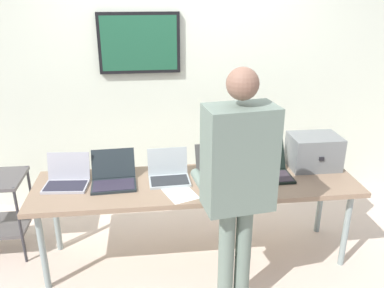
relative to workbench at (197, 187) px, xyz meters
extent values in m
cube|color=beige|center=(0.00, 0.00, -0.70)|extent=(8.00, 8.00, 0.04)
cube|color=silver|center=(0.00, 1.13, 0.70)|extent=(8.00, 0.06, 2.75)
cube|color=black|center=(-0.42, 1.08, 1.02)|extent=(0.78, 0.05, 0.57)
cube|color=#1F583C|center=(-0.42, 1.06, 1.02)|extent=(0.72, 0.02, 0.51)
cube|color=#90755D|center=(0.00, 0.00, 0.03)|extent=(2.61, 0.70, 0.04)
cylinder|color=gray|center=(-1.20, -0.25, -0.33)|extent=(0.05, 0.05, 0.69)
cylinder|color=gray|center=(1.20, -0.25, -0.33)|extent=(0.05, 0.05, 0.69)
cylinder|color=gray|center=(-1.20, 0.25, -0.33)|extent=(0.05, 0.05, 0.69)
cylinder|color=gray|center=(1.20, 0.25, -0.33)|extent=(0.05, 0.05, 0.69)
cube|color=slate|center=(1.04, 0.17, 0.20)|extent=(0.42, 0.31, 0.29)
cube|color=black|center=(1.04, 0.01, 0.20)|extent=(0.04, 0.01, 0.03)
cube|color=#ADAEB8|center=(-1.03, 0.02, 0.06)|extent=(0.35, 0.25, 0.02)
cube|color=#282736|center=(-1.04, 0.01, 0.07)|extent=(0.32, 0.20, 0.00)
cube|color=#ADAEB8|center=(-1.02, 0.16, 0.18)|extent=(0.34, 0.09, 0.22)
cube|color=#326337|center=(-1.02, 0.16, 0.18)|extent=(0.31, 0.07, 0.19)
cube|color=#1F272B|center=(-0.66, -0.01, 0.06)|extent=(0.36, 0.26, 0.02)
cube|color=#2B2737|center=(-0.66, -0.02, 0.07)|extent=(0.33, 0.21, 0.00)
cube|color=#1F272B|center=(-0.67, 0.17, 0.18)|extent=(0.35, 0.14, 0.21)
cube|color=silver|center=(-0.67, 0.17, 0.17)|extent=(0.32, 0.12, 0.19)
cube|color=#ACB7BA|center=(-0.22, 0.02, 0.06)|extent=(0.34, 0.24, 0.02)
cube|color=#292C30|center=(-0.22, 0.01, 0.07)|extent=(0.31, 0.19, 0.00)
cube|color=#ACB7BA|center=(-0.23, 0.15, 0.18)|extent=(0.33, 0.06, 0.22)
cube|color=#305C39|center=(-0.23, 0.16, 0.18)|extent=(0.30, 0.05, 0.19)
cube|color=#3C3C3B|center=(0.18, 0.02, 0.06)|extent=(0.32, 0.25, 0.02)
cube|color=#30312F|center=(0.18, 0.01, 0.07)|extent=(0.29, 0.20, 0.00)
cube|color=#3C3C3B|center=(0.17, 0.20, 0.17)|extent=(0.32, 0.13, 0.21)
cube|color=black|center=(0.17, 0.20, 0.17)|extent=(0.29, 0.11, 0.18)
cube|color=black|center=(0.60, -0.01, 0.06)|extent=(0.37, 0.27, 0.02)
cube|color=#332A32|center=(0.60, -0.02, 0.07)|extent=(0.34, 0.22, 0.00)
cube|color=black|center=(0.60, 0.18, 0.18)|extent=(0.37, 0.14, 0.23)
cube|color=silver|center=(0.60, 0.19, 0.18)|extent=(0.34, 0.12, 0.20)
cylinder|color=slate|center=(0.12, -0.64, -0.25)|extent=(0.12, 0.12, 0.86)
cylinder|color=slate|center=(0.24, -0.62, -0.25)|extent=(0.12, 0.12, 0.86)
cube|color=slate|center=(0.18, -0.63, 0.52)|extent=(0.47, 0.32, 0.68)
sphere|color=#86604D|center=(0.18, -0.63, 1.00)|extent=(0.20, 0.20, 0.20)
cylinder|color=slate|center=(-0.02, -0.37, 0.23)|extent=(0.11, 0.33, 0.07)
cylinder|color=slate|center=(0.31, -0.32, 0.23)|extent=(0.11, 0.33, 0.07)
cube|color=white|center=(-0.16, -0.17, 0.05)|extent=(0.30, 0.35, 0.00)
cylinder|color=#333338|center=(-1.46, 0.10, -0.32)|extent=(0.02, 0.02, 0.71)
cylinder|color=#333338|center=(-1.46, 0.50, -0.32)|extent=(0.02, 0.02, 0.71)
camera|label=1|loc=(-0.38, -2.87, 1.52)|focal=37.45mm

